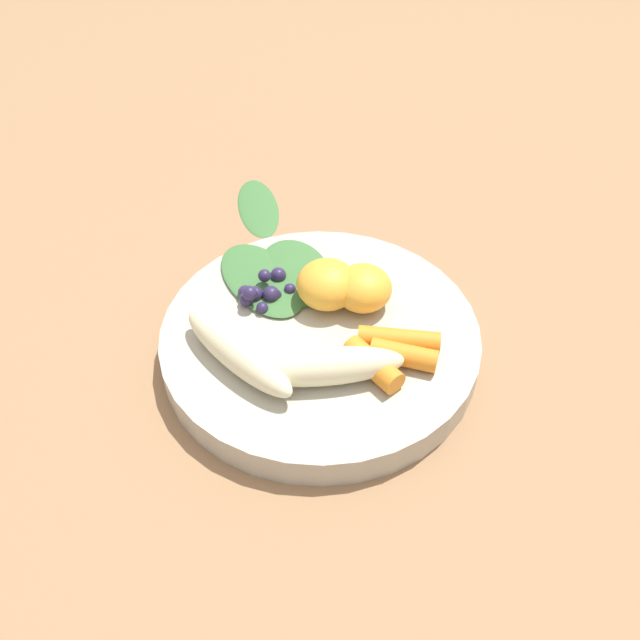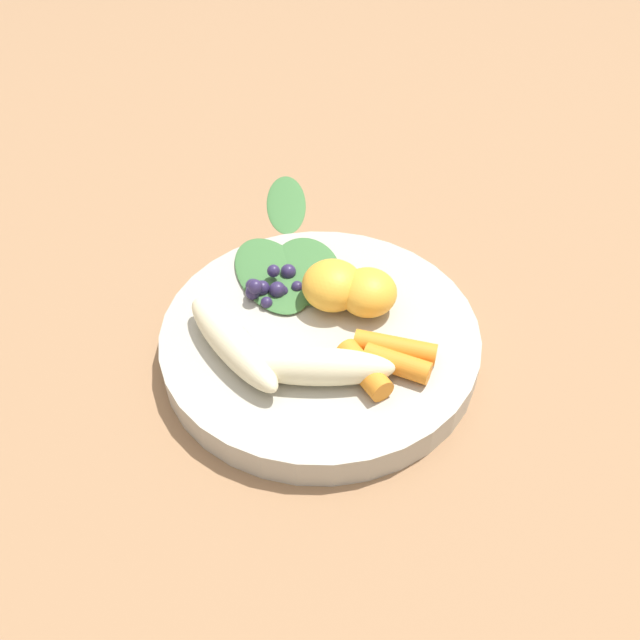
% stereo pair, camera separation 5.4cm
% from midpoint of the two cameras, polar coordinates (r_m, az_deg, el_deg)
% --- Properties ---
extents(ground_plane, '(2.40, 2.40, 0.00)m').
position_cam_midpoint_polar(ground_plane, '(0.57, -2.73, -2.79)').
color(ground_plane, '#99704C').
extents(bowl, '(0.26, 0.26, 0.03)m').
position_cam_midpoint_polar(bowl, '(0.56, -2.77, -1.85)').
color(bowl, '#B2AD9E').
rests_on(bowl, ground_plane).
extents(banana_peeled_left, '(0.06, 0.12, 0.03)m').
position_cam_midpoint_polar(banana_peeled_left, '(0.50, -2.57, -4.12)').
color(banana_peeled_left, beige).
rests_on(banana_peeled_left, bowl).
extents(banana_peeled_right, '(0.09, 0.11, 0.03)m').
position_cam_midpoint_polar(banana_peeled_right, '(0.52, -9.95, -2.84)').
color(banana_peeled_right, beige).
rests_on(banana_peeled_right, bowl).
extents(orange_segment_near, '(0.05, 0.05, 0.04)m').
position_cam_midpoint_polar(orange_segment_near, '(0.56, -2.62, 2.97)').
color(orange_segment_near, '#F4A833').
rests_on(orange_segment_near, bowl).
extents(orange_segment_far, '(0.05, 0.05, 0.04)m').
position_cam_midpoint_polar(orange_segment_far, '(0.56, 0.90, 2.59)').
color(orange_segment_far, '#F4A833').
rests_on(orange_segment_far, bowl).
extents(carrot_front, '(0.05, 0.05, 0.02)m').
position_cam_midpoint_polar(carrot_front, '(0.51, 1.48, -3.96)').
color(carrot_front, orange).
rests_on(carrot_front, bowl).
extents(carrot_mid_left, '(0.02, 0.05, 0.02)m').
position_cam_midpoint_polar(carrot_mid_left, '(0.52, 4.15, -3.15)').
color(carrot_mid_left, orange).
rests_on(carrot_mid_left, bowl).
extents(carrot_mid_right, '(0.02, 0.07, 0.02)m').
position_cam_midpoint_polar(carrot_mid_right, '(0.53, 3.80, -1.82)').
color(carrot_mid_right, orange).
rests_on(carrot_mid_right, bowl).
extents(blueberry_pile, '(0.05, 0.05, 0.02)m').
position_cam_midpoint_polar(blueberry_pile, '(0.58, -7.59, 2.34)').
color(blueberry_pile, '#2D234C').
rests_on(blueberry_pile, bowl).
extents(kale_leaf_left, '(0.11, 0.10, 0.00)m').
position_cam_midpoint_polar(kale_leaf_left, '(0.60, -4.73, 4.00)').
color(kale_leaf_left, '#3D7038').
rests_on(kale_leaf_left, bowl).
extents(kale_leaf_right, '(0.12, 0.12, 0.00)m').
position_cam_midpoint_polar(kale_leaf_right, '(0.60, -7.57, 3.33)').
color(kale_leaf_right, '#3D7038').
rests_on(kale_leaf_right, bowl).
extents(kale_leaf_stray, '(0.12, 0.08, 0.01)m').
position_cam_midpoint_polar(kale_leaf_stray, '(0.73, -7.44, 9.48)').
color(kale_leaf_stray, '#3D7038').
rests_on(kale_leaf_stray, ground_plane).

